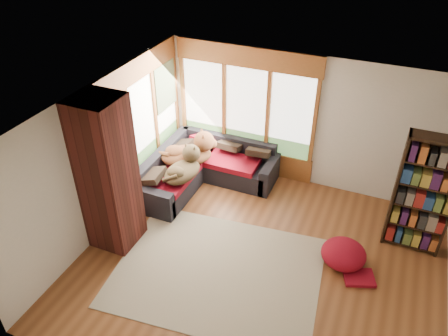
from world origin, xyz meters
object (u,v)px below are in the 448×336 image
Objects in this scene: brick_chimney at (108,175)px; bookshelf at (424,196)px; area_rug at (218,271)px; pouf at (344,253)px; dog_brindle at (184,163)px; sectional_sofa at (195,167)px; dog_tan at (190,148)px.

bookshelf is (4.54, 1.75, -0.27)m from brick_chimney.
brick_chimney is at bearing -158.94° from bookshelf.
brick_chimney reaches higher than area_rug.
dog_brindle is at bearing 169.95° from pouf.
area_rug is at bearing -151.72° from pouf.
sectional_sofa reaches higher than area_rug.
dog_brindle is at bearing -175.57° from bookshelf.
pouf is at bearing 28.28° from area_rug.
dog_tan reaches higher than area_rug.
sectional_sofa is at bearing 123.93° from area_rug.
pouf is at bearing -20.29° from sectional_sofa.
sectional_sofa is 0.71× the size of area_rug.
brick_chimney is 2.01m from dog_tan.
sectional_sofa is 4.17m from bookshelf.
dog_brindle is (-1.31, 1.48, 0.77)m from area_rug.
sectional_sofa is at bearing 54.94° from dog_tan.
brick_chimney reaches higher than pouf.
area_rug is at bearing -129.72° from dog_brindle.
bookshelf is 2.19× the size of dog_brindle.
pouf is 3.37m from dog_tan.
dog_tan is (-1.41, 1.94, 0.81)m from area_rug.
pouf is 0.75× the size of dog_brindle.
pouf is (-0.94, -0.85, -0.83)m from bookshelf.
dog_tan reaches higher than dog_brindle.
sectional_sofa is 2.35× the size of dog_brindle.
bookshelf is at bearing -35.19° from dog_tan.
brick_chimney is at bearing -165.97° from pouf.
sectional_sofa is 2.53m from area_rug.
brick_chimney is 2.26× the size of dog_tan.
brick_chimney is 3.70× the size of pouf.
pouf is at bearing 14.03° from brick_chimney.
dog_brindle is at bearing -110.30° from dog_tan.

